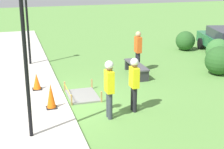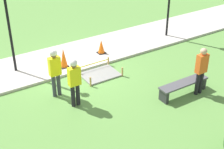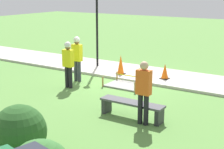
{
  "view_description": "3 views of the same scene",
  "coord_description": "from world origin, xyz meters",
  "px_view_note": "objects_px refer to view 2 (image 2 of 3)",
  "views": [
    {
      "loc": [
        10.62,
        -1.65,
        4.44
      ],
      "look_at": [
        -0.26,
        1.62,
        0.85
      ],
      "focal_mm": 55.0,
      "sensor_mm": 36.0,
      "label": 1
    },
    {
      "loc": [
        5.16,
        10.71,
        6.72
      ],
      "look_at": [
        -0.35,
        1.97,
        0.77
      ],
      "focal_mm": 55.0,
      "sensor_mm": 36.0,
      "label": 2
    },
    {
      "loc": [
        -7.04,
        11.56,
        3.7
      ],
      "look_at": [
        -0.92,
        2.04,
        0.81
      ],
      "focal_mm": 55.0,
      "sensor_mm": 36.0,
      "label": 3
    }
  ],
  "objects_px": {
    "traffic_cone_far_patch": "(64,58)",
    "bystander_in_orange_shirt": "(201,68)",
    "park_bench": "(183,86)",
    "lamppost_near": "(5,3)",
    "worker_supervisor": "(55,68)",
    "worker_assistant": "(74,79)",
    "traffic_cone_near_patch": "(101,47)"
  },
  "relations": [
    {
      "from": "traffic_cone_far_patch",
      "to": "bystander_in_orange_shirt",
      "type": "xyz_separation_m",
      "value": [
        -3.27,
        4.19,
        0.51
      ]
    },
    {
      "from": "park_bench",
      "to": "lamppost_near",
      "type": "xyz_separation_m",
      "value": [
        4.52,
        -4.7,
        2.5
      ]
    },
    {
      "from": "park_bench",
      "to": "worker_supervisor",
      "type": "relative_size",
      "value": 1.08
    },
    {
      "from": "worker_supervisor",
      "to": "worker_assistant",
      "type": "bearing_deg",
      "value": 107.85
    },
    {
      "from": "worker_supervisor",
      "to": "bystander_in_orange_shirt",
      "type": "relative_size",
      "value": 1.02
    },
    {
      "from": "park_bench",
      "to": "worker_assistant",
      "type": "height_order",
      "value": "worker_assistant"
    },
    {
      "from": "park_bench",
      "to": "lamppost_near",
      "type": "distance_m",
      "value": 6.98
    },
    {
      "from": "traffic_cone_far_patch",
      "to": "bystander_in_orange_shirt",
      "type": "relative_size",
      "value": 0.46
    },
    {
      "from": "traffic_cone_far_patch",
      "to": "park_bench",
      "type": "bearing_deg",
      "value": 125.16
    },
    {
      "from": "traffic_cone_near_patch",
      "to": "bystander_in_orange_shirt",
      "type": "height_order",
      "value": "bystander_in_orange_shirt"
    },
    {
      "from": "bystander_in_orange_shirt",
      "to": "lamppost_near",
      "type": "distance_m",
      "value": 7.28
    },
    {
      "from": "traffic_cone_near_patch",
      "to": "traffic_cone_far_patch",
      "type": "height_order",
      "value": "traffic_cone_far_patch"
    },
    {
      "from": "traffic_cone_far_patch",
      "to": "worker_supervisor",
      "type": "distance_m",
      "value": 2.02
    },
    {
      "from": "traffic_cone_far_patch",
      "to": "park_bench",
      "type": "xyz_separation_m",
      "value": [
        -2.78,
        3.94,
        -0.15
      ]
    },
    {
      "from": "traffic_cone_near_patch",
      "to": "lamppost_near",
      "type": "height_order",
      "value": "lamppost_near"
    },
    {
      "from": "worker_supervisor",
      "to": "lamppost_near",
      "type": "xyz_separation_m",
      "value": [
        0.69,
        -2.38,
        1.76
      ]
    },
    {
      "from": "traffic_cone_near_patch",
      "to": "worker_supervisor",
      "type": "bearing_deg",
      "value": 32.94
    },
    {
      "from": "park_bench",
      "to": "traffic_cone_near_patch",
      "type": "bearing_deg",
      "value": -78.43
    },
    {
      "from": "traffic_cone_near_patch",
      "to": "worker_supervisor",
      "type": "height_order",
      "value": "worker_supervisor"
    },
    {
      "from": "traffic_cone_far_patch",
      "to": "bystander_in_orange_shirt",
      "type": "distance_m",
      "value": 5.34
    },
    {
      "from": "traffic_cone_far_patch",
      "to": "worker_assistant",
      "type": "bearing_deg",
      "value": 73.24
    },
    {
      "from": "traffic_cone_far_patch",
      "to": "park_bench",
      "type": "relative_size",
      "value": 0.42
    },
    {
      "from": "park_bench",
      "to": "bystander_in_orange_shirt",
      "type": "bearing_deg",
      "value": 153.25
    },
    {
      "from": "traffic_cone_near_patch",
      "to": "lamppost_near",
      "type": "xyz_separation_m",
      "value": [
        3.65,
        -0.47,
        2.45
      ]
    },
    {
      "from": "bystander_in_orange_shirt",
      "to": "traffic_cone_far_patch",
      "type": "bearing_deg",
      "value": -52.01
    },
    {
      "from": "traffic_cone_far_patch",
      "to": "worker_supervisor",
      "type": "height_order",
      "value": "worker_supervisor"
    },
    {
      "from": "worker_assistant",
      "to": "bystander_in_orange_shirt",
      "type": "bearing_deg",
      "value": 157.56
    },
    {
      "from": "traffic_cone_far_patch",
      "to": "worker_assistant",
      "type": "distance_m",
      "value": 2.69
    },
    {
      "from": "traffic_cone_far_patch",
      "to": "worker_assistant",
      "type": "xyz_separation_m",
      "value": [
        0.76,
        2.52,
        0.54
      ]
    },
    {
      "from": "bystander_in_orange_shirt",
      "to": "lamppost_near",
      "type": "xyz_separation_m",
      "value": [
        5.02,
        -4.95,
        1.83
      ]
    },
    {
      "from": "lamppost_near",
      "to": "park_bench",
      "type": "bearing_deg",
      "value": 133.89
    },
    {
      "from": "worker_supervisor",
      "to": "bystander_in_orange_shirt",
      "type": "xyz_separation_m",
      "value": [
        -4.32,
        2.56,
        -0.07
      ]
    }
  ]
}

